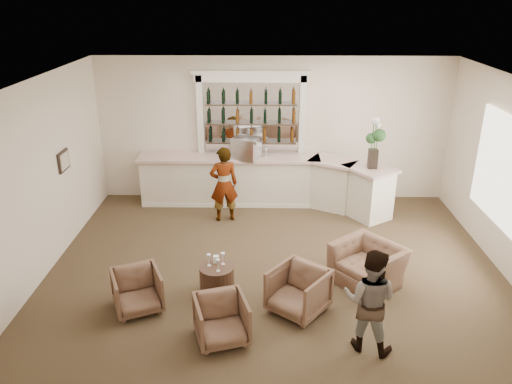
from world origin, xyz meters
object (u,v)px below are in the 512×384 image
at_px(armchair_left, 137,291).
at_px(armchair_center, 221,320).
at_px(guest, 370,301).
at_px(espresso_machine, 246,148).
at_px(flower_vase, 375,140).
at_px(sommelier, 224,184).
at_px(cocktail_table, 217,280).
at_px(armchair_far, 368,265).
at_px(bar_counter, 266,181).
at_px(armchair_right, 298,291).

distance_m(armchair_left, armchair_center, 1.53).
bearing_deg(guest, armchair_left, 9.19).
distance_m(espresso_machine, flower_vase, 2.76).
height_order(guest, armchair_left, guest).
relative_size(sommelier, armchair_left, 2.27).
xyz_separation_m(guest, flower_vase, (0.84, 4.28, 1.00)).
xyz_separation_m(cocktail_table, espresso_machine, (0.36, 3.59, 1.13)).
height_order(armchair_left, flower_vase, flower_vase).
xyz_separation_m(armchair_left, armchair_far, (3.70, 0.82, 0.02)).
bearing_deg(armchair_left, espresso_machine, 45.17).
bearing_deg(sommelier, bar_counter, -149.98).
distance_m(bar_counter, armchair_right, 4.16).
xyz_separation_m(armchair_center, espresso_machine, (0.18, 4.74, 1.05)).
distance_m(guest, armchair_far, 1.72).
bearing_deg(bar_counter, guest, -74.16).
bearing_deg(sommelier, armchair_center, 80.65).
relative_size(bar_counter, cocktail_table, 10.14).
height_order(armchair_center, armchair_right, armchair_right).
xyz_separation_m(armchair_right, espresso_machine, (-0.94, 4.05, 1.02)).
relative_size(cocktail_table, armchair_center, 0.78).
height_order(bar_counter, armchair_left, bar_counter).
distance_m(cocktail_table, armchair_center, 1.17).
bearing_deg(sommelier, cocktail_table, 78.76).
distance_m(armchair_left, armchair_far, 3.79).
bearing_deg(armchair_left, cocktail_table, -3.14).
height_order(bar_counter, guest, guest).
height_order(armchair_right, espresso_machine, espresso_machine).
xyz_separation_m(sommelier, armchair_center, (0.27, -3.99, -0.49)).
bearing_deg(armchair_right, flower_vase, 101.35).
bearing_deg(armchair_center, armchair_far, 16.35).
xyz_separation_m(bar_counter, cocktail_table, (-0.79, -3.66, -0.32)).
bearing_deg(flower_vase, cocktail_table, -135.16).
bearing_deg(armchair_center, sommelier, 77.00).
bearing_deg(sommelier, guest, 105.99).
bearing_deg(espresso_machine, armchair_left, -87.91).
relative_size(guest, espresso_machine, 2.74).
distance_m(sommelier, espresso_machine, 1.05).
relative_size(bar_counter, armchair_left, 7.92).
relative_size(sommelier, flower_vase, 1.50).
bearing_deg(flower_vase, armchair_center, -124.44).
bearing_deg(armchair_far, armchair_center, -97.46).
xyz_separation_m(cocktail_table, armchair_left, (-1.19, -0.45, 0.08)).
bearing_deg(guest, armchair_far, -78.15).
bearing_deg(bar_counter, cocktail_table, -102.21).
height_order(armchair_right, armchair_far, armchair_right).
relative_size(bar_counter, sommelier, 3.49).
xyz_separation_m(bar_counter, espresso_machine, (-0.44, -0.07, 0.81)).
bearing_deg(flower_vase, guest, -101.06).
bearing_deg(armchair_right, sommelier, 150.79).
relative_size(armchair_left, armchair_right, 0.91).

